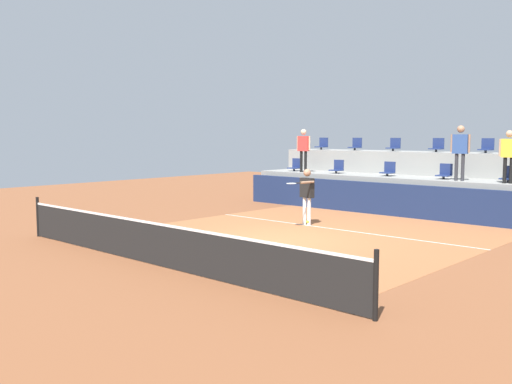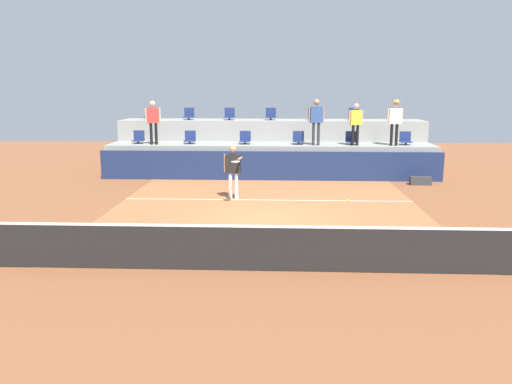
% 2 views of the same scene
% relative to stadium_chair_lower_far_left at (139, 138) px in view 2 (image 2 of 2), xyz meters
% --- Properties ---
extents(ground_plane, '(40.00, 40.00, 0.00)m').
position_rel_stadium_chair_lower_far_left_xyz_m(ground_plane, '(5.34, -7.23, -1.46)').
color(ground_plane, brown).
extents(court_inner_paint, '(9.00, 10.00, 0.01)m').
position_rel_stadium_chair_lower_far_left_xyz_m(court_inner_paint, '(5.34, -6.23, -1.46)').
color(court_inner_paint, '#A36038').
rests_on(court_inner_paint, ground_plane).
extents(court_service_line, '(9.00, 0.06, 0.00)m').
position_rel_stadium_chair_lower_far_left_xyz_m(court_service_line, '(5.34, -4.83, -1.46)').
color(court_service_line, silver).
rests_on(court_service_line, ground_plane).
extents(tennis_net, '(10.48, 0.08, 1.07)m').
position_rel_stadium_chair_lower_far_left_xyz_m(tennis_net, '(5.34, -11.23, -0.97)').
color(tennis_net, black).
rests_on(tennis_net, ground_plane).
extents(sponsor_backboard, '(13.00, 0.16, 1.10)m').
position_rel_stadium_chair_lower_far_left_xyz_m(sponsor_backboard, '(5.34, -1.23, -0.91)').
color(sponsor_backboard, navy).
rests_on(sponsor_backboard, ground_plane).
extents(seating_tier_lower, '(13.00, 1.80, 1.25)m').
position_rel_stadium_chair_lower_far_left_xyz_m(seating_tier_lower, '(5.34, 0.07, -0.84)').
color(seating_tier_lower, gray).
rests_on(seating_tier_lower, ground_plane).
extents(seating_tier_upper, '(13.00, 1.80, 2.10)m').
position_rel_stadium_chair_lower_far_left_xyz_m(seating_tier_upper, '(5.34, 1.87, -0.41)').
color(seating_tier_upper, gray).
rests_on(seating_tier_upper, ground_plane).
extents(stadium_chair_lower_far_left, '(0.44, 0.40, 0.52)m').
position_rel_stadium_chair_lower_far_left_xyz_m(stadium_chair_lower_far_left, '(0.00, 0.00, 0.00)').
color(stadium_chair_lower_far_left, '#2D2D33').
rests_on(stadium_chair_lower_far_left, seating_tier_lower).
extents(stadium_chair_lower_left, '(0.44, 0.40, 0.52)m').
position_rel_stadium_chair_lower_far_left_xyz_m(stadium_chair_lower_left, '(2.10, 0.00, 0.00)').
color(stadium_chair_lower_left, '#2D2D33').
rests_on(stadium_chair_lower_left, seating_tier_lower).
extents(stadium_chair_lower_mid_left, '(0.44, 0.40, 0.52)m').
position_rel_stadium_chair_lower_far_left_xyz_m(stadium_chair_lower_mid_left, '(4.33, 0.00, 0.00)').
color(stadium_chair_lower_mid_left, '#2D2D33').
rests_on(stadium_chair_lower_mid_left, seating_tier_lower).
extents(stadium_chair_lower_mid_right, '(0.44, 0.40, 0.52)m').
position_rel_stadium_chair_lower_far_left_xyz_m(stadium_chair_lower_mid_right, '(6.46, 0.00, 0.00)').
color(stadium_chair_lower_mid_right, '#2D2D33').
rests_on(stadium_chair_lower_mid_right, seating_tier_lower).
extents(stadium_chair_lower_right, '(0.44, 0.40, 0.52)m').
position_rel_stadium_chair_lower_far_left_xyz_m(stadium_chair_lower_right, '(8.56, 0.00, 0.00)').
color(stadium_chair_lower_right, '#2D2D33').
rests_on(stadium_chair_lower_right, seating_tier_lower).
extents(stadium_chair_lower_far_right, '(0.44, 0.40, 0.52)m').
position_rel_stadium_chair_lower_far_left_xyz_m(stadium_chair_lower_far_right, '(10.69, 0.00, 0.00)').
color(stadium_chair_lower_far_right, '#2D2D33').
rests_on(stadium_chair_lower_far_right, seating_tier_lower).
extents(stadium_chair_upper_far_left, '(0.44, 0.40, 0.52)m').
position_rel_stadium_chair_lower_far_left_xyz_m(stadium_chair_upper_far_left, '(0.06, 1.80, 0.85)').
color(stadium_chair_upper_far_left, '#2D2D33').
rests_on(stadium_chair_upper_far_left, seating_tier_upper).
extents(stadium_chair_upper_left, '(0.44, 0.40, 0.52)m').
position_rel_stadium_chair_lower_far_left_xyz_m(stadium_chair_upper_left, '(1.76, 1.80, 0.85)').
color(stadium_chair_upper_left, '#2D2D33').
rests_on(stadium_chair_upper_left, seating_tier_upper).
extents(stadium_chair_upper_mid_left, '(0.44, 0.40, 0.52)m').
position_rel_stadium_chair_lower_far_left_xyz_m(stadium_chair_upper_mid_left, '(3.53, 1.80, 0.85)').
color(stadium_chair_upper_mid_left, '#2D2D33').
rests_on(stadium_chair_upper_mid_left, seating_tier_upper).
extents(stadium_chair_upper_center, '(0.44, 0.40, 0.52)m').
position_rel_stadium_chair_lower_far_left_xyz_m(stadium_chair_upper_center, '(5.32, 1.80, 0.85)').
color(stadium_chair_upper_center, '#2D2D33').
rests_on(stadium_chair_upper_center, seating_tier_upper).
extents(stadium_chair_upper_mid_right, '(0.44, 0.40, 0.52)m').
position_rel_stadium_chair_lower_far_left_xyz_m(stadium_chair_upper_mid_right, '(7.15, 1.80, 0.85)').
color(stadium_chair_upper_mid_right, '#2D2D33').
rests_on(stadium_chair_upper_mid_right, seating_tier_upper).
extents(stadium_chair_upper_right, '(0.44, 0.40, 0.52)m').
position_rel_stadium_chair_lower_far_left_xyz_m(stadium_chair_upper_right, '(8.88, 1.80, 0.85)').
color(stadium_chair_upper_right, '#2D2D33').
rests_on(stadium_chair_upper_right, seating_tier_upper).
extents(stadium_chair_upper_far_right, '(0.44, 0.40, 0.52)m').
position_rel_stadium_chair_lower_far_left_xyz_m(stadium_chair_upper_far_right, '(10.63, 1.80, 0.85)').
color(stadium_chair_upper_far_right, '#2D2D33').
rests_on(stadium_chair_upper_far_right, seating_tier_upper).
extents(tennis_player, '(0.60, 1.24, 1.71)m').
position_rel_stadium_chair_lower_far_left_xyz_m(tennis_player, '(4.27, -4.78, -0.42)').
color(tennis_player, white).
rests_on(tennis_player, ground_plane).
extents(spectator_in_grey, '(0.60, 0.27, 1.72)m').
position_rel_stadium_chair_lower_far_left_xyz_m(spectator_in_grey, '(0.72, -0.38, 0.82)').
color(spectator_in_grey, black).
rests_on(spectator_in_grey, seating_tier_lower).
extents(spectator_leaning_on_rail, '(0.62, 0.27, 1.79)m').
position_rel_stadium_chair_lower_far_left_xyz_m(spectator_leaning_on_rail, '(7.13, -0.38, 0.88)').
color(spectator_leaning_on_rail, '#2D2D33').
rests_on(spectator_leaning_on_rail, seating_tier_lower).
extents(spectator_in_white, '(0.57, 0.27, 1.62)m').
position_rel_stadium_chair_lower_far_left_xyz_m(spectator_in_white, '(8.65, -0.38, 0.76)').
color(spectator_in_white, black).
rests_on(spectator_in_white, seating_tier_lower).
extents(spectator_with_hat, '(0.60, 0.42, 1.77)m').
position_rel_stadium_chair_lower_far_left_xyz_m(spectator_with_hat, '(10.14, -0.38, 0.88)').
color(spectator_with_hat, black).
rests_on(spectator_with_hat, seating_tier_lower).
extents(tennis_ball, '(0.07, 0.07, 0.07)m').
position_rel_stadium_chair_lower_far_left_xyz_m(tennis_ball, '(7.33, -8.69, -0.61)').
color(tennis_ball, '#CCE033').
extents(equipment_bag, '(0.76, 0.28, 0.30)m').
position_rel_stadium_chair_lower_far_left_xyz_m(equipment_bag, '(10.84, -1.95, -1.31)').
color(equipment_bag, '#333338').
rests_on(equipment_bag, ground_plane).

